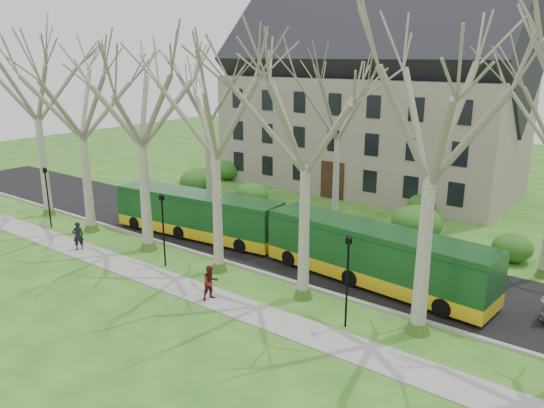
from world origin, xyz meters
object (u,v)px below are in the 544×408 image
(bus_lead, at_px, (197,214))
(bus_follow, at_px, (374,255))
(pedestrian_b, at_px, (211,283))
(pedestrian_a, at_px, (78,236))

(bus_lead, bearing_deg, bus_follow, -5.42)
(bus_lead, relative_size, bus_follow, 0.96)
(bus_follow, bearing_deg, bus_lead, -174.39)
(bus_lead, bearing_deg, pedestrian_b, -47.56)
(bus_follow, height_order, pedestrian_b, bus_follow)
(pedestrian_a, relative_size, pedestrian_b, 1.01)
(bus_lead, xyz_separation_m, pedestrian_a, (-4.14, -6.42, -0.63))
(bus_follow, relative_size, pedestrian_a, 7.10)
(pedestrian_b, bearing_deg, pedestrian_a, 105.79)
(bus_lead, distance_m, pedestrian_a, 7.67)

